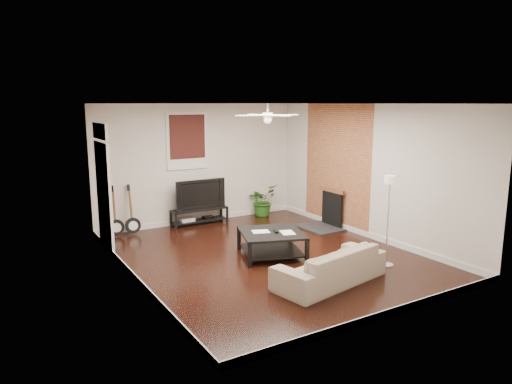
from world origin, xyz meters
The scene contains 14 objects.
room centered at (0.00, 0.00, 1.40)m, with size 5.01×6.01×2.81m.
brick_accent centered at (2.49, 1.00, 1.40)m, with size 0.02×2.20×2.80m, color #AB5E37.
fireplace centered at (2.20, 1.00, 0.46)m, with size 0.80×1.10×0.92m, color black.
window_back centered at (-0.30, 2.97, 1.95)m, with size 1.00×0.06×1.30m, color #35100E.
door_left centered at (-2.46, 1.90, 1.25)m, with size 0.08×1.00×2.50m, color white.
tv_stand centered at (-0.12, 2.78, 0.19)m, with size 1.35×0.36×0.38m, color black.
tv centered at (-0.12, 2.80, 0.73)m, with size 1.21×0.16×0.70m, color black.
coffee_table centered at (0.07, -0.05, 0.23)m, with size 1.11×1.11×0.47m, color black.
sofa centered at (0.15, -1.63, 0.29)m, with size 1.97×0.77×0.58m, color #BAA98B.
floor_lamp centered at (1.50, -1.53, 0.81)m, with size 0.27×0.27×1.61m, color silver, non-canonical shape.
potted_plant centered at (1.58, 2.73, 0.40)m, with size 0.72×0.62×0.79m, color #255D1A.
guitar_left centered at (-2.07, 2.75, 0.55)m, with size 0.34×0.24×1.10m, color black, non-canonical shape.
guitar_right centered at (-1.72, 2.72, 0.55)m, with size 0.34×0.24×1.10m, color black, non-canonical shape.
ceiling_fan centered at (0.00, 0.00, 2.60)m, with size 1.24×1.24×0.32m, color white, non-canonical shape.
Camera 1 is at (-4.48, -7.05, 2.82)m, focal length 32.76 mm.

